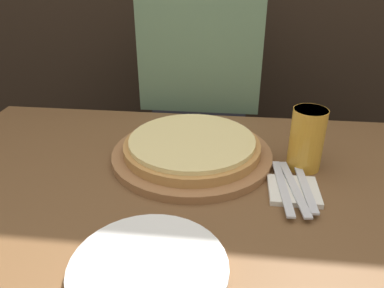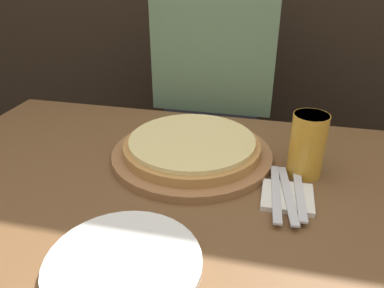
{
  "view_description": "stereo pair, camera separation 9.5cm",
  "coord_description": "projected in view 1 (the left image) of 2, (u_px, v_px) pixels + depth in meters",
  "views": [
    {
      "loc": [
        0.02,
        -0.71,
        1.22
      ],
      "look_at": [
        -0.07,
        0.13,
        0.79
      ],
      "focal_mm": 35.0,
      "sensor_mm": 36.0,
      "label": 1
    },
    {
      "loc": [
        0.12,
        -0.69,
        1.22
      ],
      "look_at": [
        -0.07,
        0.13,
        0.79
      ],
      "focal_mm": 35.0,
      "sensor_mm": 36.0,
      "label": 2
    }
  ],
  "objects": [
    {
      "name": "beer_glass",
      "position": [
        307.0,
        137.0,
        0.89
      ],
      "size": [
        0.08,
        0.08,
        0.15
      ],
      "color": "gold",
      "rests_on": "dining_table"
    },
    {
      "name": "pizza_on_board",
      "position": [
        192.0,
        149.0,
        0.96
      ],
      "size": [
        0.41,
        0.41,
        0.06
      ],
      "color": "#99663D",
      "rests_on": "dining_table"
    },
    {
      "name": "napkin_stack",
      "position": [
        294.0,
        191.0,
        0.83
      ],
      "size": [
        0.11,
        0.11,
        0.01
      ],
      "color": "silver",
      "rests_on": "dining_table"
    },
    {
      "name": "dinner_plate",
      "position": [
        149.0,
        269.0,
        0.62
      ],
      "size": [
        0.27,
        0.27,
        0.02
      ],
      "color": "white",
      "rests_on": "dining_table"
    },
    {
      "name": "fork",
      "position": [
        282.0,
        187.0,
        0.83
      ],
      "size": [
        0.03,
        0.22,
        0.0
      ],
      "color": "silver",
      "rests_on": "napkin_stack"
    },
    {
      "name": "dinner_knife",
      "position": [
        294.0,
        187.0,
        0.83
      ],
      "size": [
        0.05,
        0.22,
        0.0
      ],
      "color": "silver",
      "rests_on": "napkin_stack"
    },
    {
      "name": "spoon",
      "position": [
        306.0,
        188.0,
        0.82
      ],
      "size": [
        0.03,
        0.19,
        0.0
      ],
      "color": "silver",
      "rests_on": "napkin_stack"
    },
    {
      "name": "diner_person",
      "position": [
        201.0,
        122.0,
        1.43
      ],
      "size": [
        0.41,
        0.2,
        1.32
      ],
      "color": "#33333D",
      "rests_on": "ground_plane"
    }
  ]
}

